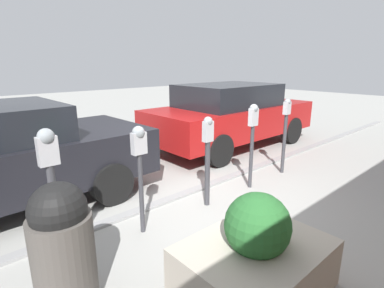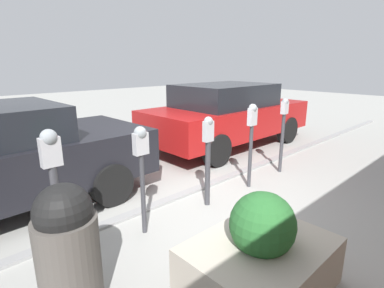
% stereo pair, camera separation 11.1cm
% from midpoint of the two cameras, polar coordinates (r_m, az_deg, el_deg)
% --- Properties ---
extents(ground_plane, '(40.00, 40.00, 0.00)m').
position_cam_midpoint_polar(ground_plane, '(5.03, -1.66, -10.00)').
color(ground_plane, '#999993').
extents(curb_strip, '(19.00, 0.16, 0.04)m').
position_cam_midpoint_polar(curb_strip, '(5.07, -2.27, -9.51)').
color(curb_strip, gray).
rests_on(curb_strip, ground_plane).
extents(parking_meter_nearest, '(0.19, 0.16, 1.54)m').
position_cam_midpoint_polar(parking_meter_nearest, '(3.25, -25.67, -6.38)').
color(parking_meter_nearest, '#38383D').
rests_on(parking_meter_nearest, ground_plane).
extents(parking_meter_second, '(0.18, 0.16, 1.41)m').
position_cam_midpoint_polar(parking_meter_second, '(3.71, -10.49, -2.45)').
color(parking_meter_second, '#38383D').
rests_on(parking_meter_second, ground_plane).
extents(parking_meter_middle, '(0.16, 0.13, 1.39)m').
position_cam_midpoint_polar(parking_meter_middle, '(4.46, 2.34, -1.30)').
color(parking_meter_middle, '#38383D').
rests_on(parking_meter_middle, ground_plane).
extents(parking_meter_fourth, '(0.17, 0.14, 1.48)m').
position_cam_midpoint_polar(parking_meter_fourth, '(5.19, 10.68, 2.54)').
color(parking_meter_fourth, '#38383D').
rests_on(parking_meter_fourth, ground_plane).
extents(parking_meter_farthest, '(0.15, 0.12, 1.49)m').
position_cam_midpoint_polar(parking_meter_farthest, '(6.10, 16.49, 3.43)').
color(parking_meter_farthest, '#38383D').
rests_on(parking_meter_farthest, ground_plane).
extents(planter_box, '(1.38, 1.05, 1.00)m').
position_cam_midpoint_polar(planter_box, '(3.11, 11.81, -20.17)').
color(planter_box, '#B2A899').
rests_on(planter_box, ground_plane).
extents(parked_car_middle, '(4.67, 2.01, 1.63)m').
position_cam_midpoint_polar(parked_car_middle, '(7.84, 6.48, 5.67)').
color(parked_car_middle, maroon).
rests_on(parked_car_middle, ground_plane).
extents(trash_bin, '(0.53, 0.53, 1.19)m').
position_cam_midpoint_polar(trash_bin, '(2.94, -23.63, -17.84)').
color(trash_bin, '#514C47').
rests_on(trash_bin, ground_plane).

